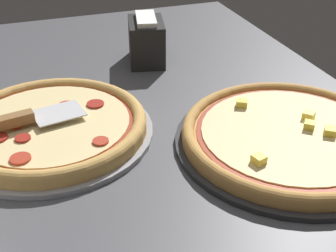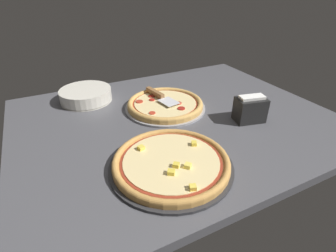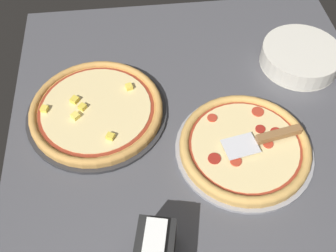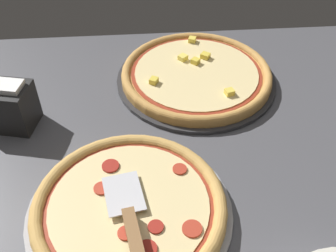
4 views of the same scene
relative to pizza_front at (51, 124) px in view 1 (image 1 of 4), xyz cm
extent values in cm
cube|color=#4C4C51|center=(0.29, 10.70, -4.17)|extent=(138.79, 111.19, 3.60)
cylinder|color=#939399|center=(-0.01, 0.00, -1.87)|extent=(38.41, 38.41, 1.00)
cylinder|color=tan|center=(-0.01, 0.00, -0.55)|extent=(36.10, 36.10, 1.65)
torus|color=tan|center=(-0.01, 0.00, 0.28)|extent=(36.10, 36.10, 2.54)
cylinder|color=maroon|center=(-0.01, 0.00, 0.36)|extent=(31.38, 31.38, 0.15)
cylinder|color=beige|center=(-0.01, 0.00, 0.48)|extent=(29.60, 29.60, 0.40)
cylinder|color=maroon|center=(4.89, -5.37, 0.88)|extent=(2.79, 2.79, 0.40)
cylinder|color=#B73823|center=(10.36, 7.39, 0.88)|extent=(2.85, 2.85, 0.40)
cylinder|color=#B73823|center=(11.12, -6.24, 0.88)|extent=(3.53, 3.53, 0.40)
cylinder|color=#B73823|center=(-0.32, -6.20, 0.88)|extent=(2.86, 2.86, 0.40)
cylinder|color=maroon|center=(-3.31, 9.30, 0.88)|extent=(3.46, 3.46, 0.40)
cylinder|color=#B73823|center=(-4.82, 3.79, 0.88)|extent=(3.09, 3.09, 0.40)
cylinder|color=#2D2D30|center=(18.15, 40.61, -1.87)|extent=(41.85, 41.85, 1.00)
cylinder|color=#C68E47|center=(18.15, 40.61, -0.58)|extent=(39.34, 39.34, 1.58)
torus|color=#C68E47|center=(18.15, 40.61, 0.21)|extent=(39.34, 39.34, 2.23)
cylinder|color=maroon|center=(18.15, 40.61, 0.28)|extent=(34.20, 34.20, 0.15)
cylinder|color=beige|center=(18.15, 40.61, 0.41)|extent=(32.26, 32.26, 0.40)
cube|color=yellow|center=(21.38, 46.80, 1.29)|extent=(3.02, 2.98, 1.36)
cube|color=yellow|center=(18.36, 44.46, 1.29)|extent=(2.73, 2.72, 1.36)
cube|color=#F9E05B|center=(15.19, 46.42, 1.29)|extent=(2.94, 2.93, 1.36)
cube|color=#F4D64C|center=(24.82, 30.48, 1.29)|extent=(2.50, 2.42, 1.36)
cube|color=yellow|center=(6.79, 36.58, 1.29)|extent=(2.58, 2.71, 1.36)
cube|color=silver|center=(-0.66, 1.69, 1.67)|extent=(8.41, 10.34, 0.24)
cube|color=black|center=(-27.33, 27.38, 2.90)|extent=(14.13, 11.07, 10.55)
cube|color=white|center=(-27.33, 27.38, 8.78)|extent=(11.44, 6.94, 1.20)
camera|label=1|loc=(78.64, -4.11, 45.55)|focal=50.00mm
camera|label=2|loc=(50.35, 101.95, 54.47)|focal=28.00mm
camera|label=3|loc=(-57.65, 27.89, 89.43)|focal=42.00mm
camera|label=4|loc=(3.98, -43.29, 59.95)|focal=42.00mm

